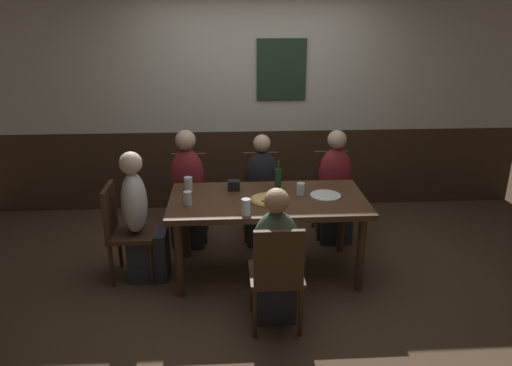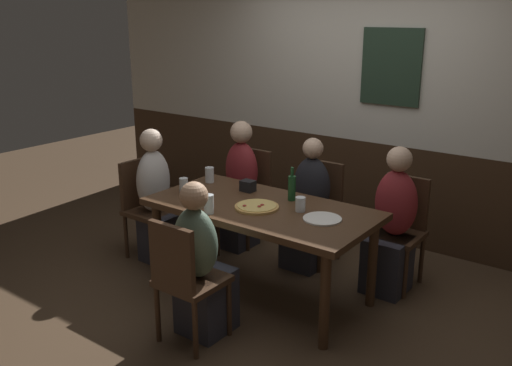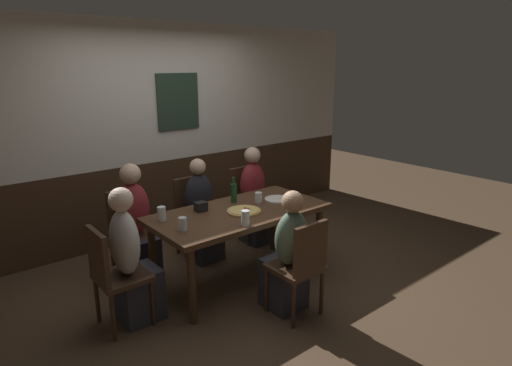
% 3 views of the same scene
% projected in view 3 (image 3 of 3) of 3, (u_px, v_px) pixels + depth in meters
% --- Properties ---
extents(ground_plane, '(12.00, 12.00, 0.00)m').
position_uv_depth(ground_plane, '(240.00, 279.00, 4.40)').
color(ground_plane, '#4C3826').
extents(wall_back, '(6.40, 0.13, 2.60)m').
position_uv_depth(wall_back, '(157.00, 133.00, 5.28)').
color(wall_back, '#3D2819').
rests_on(wall_back, ground_plane).
extents(dining_table, '(1.73, 0.87, 0.74)m').
position_uv_depth(dining_table, '(239.00, 218.00, 4.23)').
color(dining_table, '#472D1C').
rests_on(dining_table, ground_plane).
extents(chair_mid_near, '(0.40, 0.40, 0.88)m').
position_uv_depth(chair_mid_near, '(301.00, 263.00, 3.64)').
color(chair_mid_near, '#422B1C').
rests_on(chair_mid_near, ground_plane).
extents(chair_right_far, '(0.40, 0.40, 0.88)m').
position_uv_depth(chair_right_far, '(247.00, 199.00, 5.37)').
color(chair_right_far, '#422B1C').
rests_on(chair_right_far, ground_plane).
extents(chair_mid_far, '(0.40, 0.40, 0.88)m').
position_uv_depth(chair_mid_far, '(194.00, 212.00, 4.90)').
color(chair_mid_far, '#422B1C').
rests_on(chair_mid_far, ground_plane).
extents(chair_left_far, '(0.40, 0.40, 0.88)m').
position_uv_depth(chair_left_far, '(130.00, 227.00, 4.43)').
color(chair_left_far, '#422B1C').
rests_on(chair_left_far, ground_plane).
extents(chair_head_west, '(0.40, 0.40, 0.88)m').
position_uv_depth(chair_head_west, '(113.00, 272.00, 3.48)').
color(chair_head_west, '#422B1C').
rests_on(chair_head_west, ground_plane).
extents(person_mid_near, '(0.34, 0.37, 1.11)m').
position_uv_depth(person_mid_near, '(287.00, 260.00, 3.77)').
color(person_mid_near, '#2D2D38').
rests_on(person_mid_near, ground_plane).
extents(person_right_far, '(0.34, 0.37, 1.16)m').
position_uv_depth(person_right_far, '(255.00, 202.00, 5.25)').
color(person_right_far, '#2D2D38').
rests_on(person_right_far, ground_plane).
extents(person_mid_far, '(0.34, 0.37, 1.13)m').
position_uv_depth(person_mid_far, '(202.00, 218.00, 4.79)').
color(person_mid_far, '#2D2D38').
rests_on(person_mid_far, ground_plane).
extents(person_left_far, '(0.34, 0.37, 1.19)m').
position_uv_depth(person_left_far, '(137.00, 231.00, 4.31)').
color(person_left_far, '#2D2D38').
rests_on(person_left_far, ground_plane).
extents(person_head_west, '(0.37, 0.34, 1.18)m').
position_uv_depth(person_head_west, '(132.00, 266.00, 3.58)').
color(person_head_west, '#2D2D38').
rests_on(person_head_west, ground_plane).
extents(pizza, '(0.33, 0.33, 0.03)m').
position_uv_depth(pizza, '(244.00, 211.00, 4.16)').
color(pizza, tan).
rests_on(pizza, dining_table).
extents(beer_glass_tall, '(0.07, 0.07, 0.11)m').
position_uv_depth(beer_glass_tall, '(258.00, 198.00, 4.43)').
color(beer_glass_tall, silver).
rests_on(beer_glass_tall, dining_table).
extents(tumbler_water, '(0.07, 0.07, 0.12)m').
position_uv_depth(tumbler_water, '(183.00, 225.00, 3.68)').
color(tumbler_water, silver).
rests_on(tumbler_water, dining_table).
extents(highball_clear, '(0.08, 0.08, 0.13)m').
position_uv_depth(highball_clear, '(162.00, 215.00, 3.92)').
color(highball_clear, silver).
rests_on(highball_clear, dining_table).
extents(pint_glass_pale, '(0.07, 0.07, 0.14)m').
position_uv_depth(pint_glass_pale, '(245.00, 219.00, 3.79)').
color(pint_glass_pale, silver).
rests_on(pint_glass_pale, dining_table).
extents(beer_bottle_green, '(0.06, 0.06, 0.26)m').
position_uv_depth(beer_bottle_green, '(234.00, 192.00, 4.43)').
color(beer_bottle_green, '#194723').
rests_on(beer_bottle_green, dining_table).
extents(plate_white_large, '(0.27, 0.27, 0.01)m').
position_uv_depth(plate_white_large, '(278.00, 199.00, 4.53)').
color(plate_white_large, white).
rests_on(plate_white_large, dining_table).
extents(condiment_caddy, '(0.11, 0.09, 0.09)m').
position_uv_depth(condiment_caddy, '(201.00, 207.00, 4.17)').
color(condiment_caddy, black).
rests_on(condiment_caddy, dining_table).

